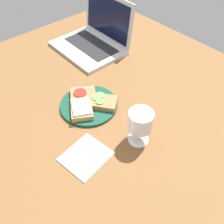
# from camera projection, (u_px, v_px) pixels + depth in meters

# --- Properties ---
(wooden_table) EXTENTS (1.40, 1.40, 0.03)m
(wooden_table) POSITION_uv_depth(u_px,v_px,m) (96.00, 118.00, 0.91)
(wooden_table) COLOR brown
(wooden_table) RESTS_ON ground
(plate) EXTENTS (0.21, 0.21, 0.01)m
(plate) POSITION_uv_depth(u_px,v_px,m) (89.00, 105.00, 0.93)
(plate) COLOR #144733
(plate) RESTS_ON wooden_table
(sandwich_with_cheese) EXTENTS (0.12, 0.12, 0.03)m
(sandwich_with_cheese) POSITION_uv_depth(u_px,v_px,m) (82.00, 109.00, 0.89)
(sandwich_with_cheese) COLOR #A88456
(sandwich_with_cheese) RESTS_ON plate
(sandwich_with_cucumber) EXTENTS (0.14, 0.13, 0.02)m
(sandwich_with_cucumber) POSITION_uv_depth(u_px,v_px,m) (101.00, 102.00, 0.92)
(sandwich_with_cucumber) COLOR #937047
(sandwich_with_cucumber) RESTS_ON plate
(sandwich_with_tomato) EXTENTS (0.11, 0.12, 0.03)m
(sandwich_with_tomato) POSITION_uv_depth(u_px,v_px,m) (83.00, 95.00, 0.94)
(sandwich_with_tomato) COLOR #937047
(sandwich_with_tomato) RESTS_ON plate
(wine_glass) EXTENTS (0.08, 0.08, 0.13)m
(wine_glass) POSITION_uv_depth(u_px,v_px,m) (140.00, 122.00, 0.76)
(wine_glass) COLOR white
(wine_glass) RESTS_ON wooden_table
(laptop) EXTENTS (0.32, 0.27, 0.23)m
(laptop) POSITION_uv_depth(u_px,v_px,m) (94.00, 38.00, 1.18)
(laptop) COLOR silver
(laptop) RESTS_ON wooden_table
(napkin) EXTENTS (0.14, 0.15, 0.00)m
(napkin) POSITION_uv_depth(u_px,v_px,m) (86.00, 156.00, 0.78)
(napkin) COLOR white
(napkin) RESTS_ON wooden_table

